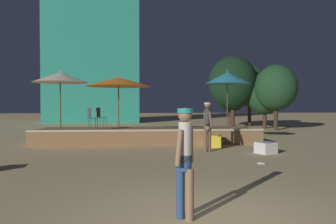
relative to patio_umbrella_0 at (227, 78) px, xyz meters
name	(u,v)px	position (x,y,z in m)	size (l,w,h in m)	color
ground_plane	(213,224)	(-2.71, -9.31, -2.87)	(120.00, 120.00, 0.00)	tan
wooden_deck	(148,135)	(-3.44, 1.16, -2.57)	(9.90, 2.96, 0.69)	olive
patio_umbrella_0	(227,78)	(0.00, 0.00, 0.00)	(2.02, 2.02, 3.22)	brown
patio_umbrella_1	(60,78)	(-7.03, -0.27, -0.04)	(2.22, 2.22, 3.12)	brown
patio_umbrella_2	(118,82)	(-4.68, -0.21, -0.21)	(2.72, 2.72, 2.94)	brown
cube_seat_0	(266,148)	(0.66, -2.74, -2.68)	(0.76, 0.76, 0.39)	white
cube_seat_1	(214,141)	(-0.78, -0.83, -2.63)	(0.73, 0.73, 0.49)	yellow
person_0	(208,123)	(-1.32, -2.19, -1.83)	(0.30, 0.48, 1.81)	brown
person_1	(185,157)	(-3.09, -9.09, -1.93)	(0.35, 0.40, 1.69)	#2D4C7F
bistro_chair_0	(100,115)	(-5.65, 1.44, -1.64)	(0.44, 0.44, 0.90)	#47474C
bistro_chair_1	(91,116)	(-5.88, 0.33, -1.64)	(0.46, 0.46, 0.90)	#47474C
frisbee_disc	(262,163)	(-0.22, -4.67, -2.86)	(0.25, 0.25, 0.03)	white
background_tree_0	(231,92)	(3.49, 11.97, -0.16)	(2.90, 2.90, 4.32)	#3D2B1C
background_tree_1	(276,88)	(5.30, 7.33, -0.03)	(2.80, 2.80, 4.39)	#3D2B1C
background_tree_2	(250,86)	(4.83, 11.30, 0.29)	(2.96, 2.96, 4.80)	#3D2B1C
background_tree_3	(265,94)	(5.14, 8.89, -0.37)	(2.73, 2.73, 4.01)	#3D2B1C
background_tree_4	(233,83)	(2.95, 9.43, 0.44)	(3.50, 3.50, 5.24)	#3D2B1C
distant_building	(93,42)	(-8.31, 18.20, 4.89)	(8.86, 3.83, 15.53)	teal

